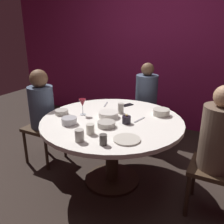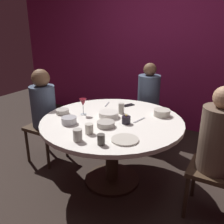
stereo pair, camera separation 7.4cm
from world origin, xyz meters
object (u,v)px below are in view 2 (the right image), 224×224
seated_diner_right (218,141)px  cup_by_right_diner (78,135)px  cup_by_left_diner (121,108)px  bowl_serving_large (69,120)px  cell_phone (128,105)px  bowl_sauce_side (62,112)px  seated_diner_left (43,106)px  seated_diner_back (149,96)px  dining_table (112,131)px  cup_near_candle (89,129)px  bowl_salad_center (106,124)px  cup_center_front (101,140)px  wine_glass (83,103)px  bowl_rice_portion (162,113)px  bowl_small_white (109,114)px  dinner_plate (125,140)px  candle_holder (126,120)px

seated_diner_right → cup_by_right_diner: 1.16m
cup_by_left_diner → cup_by_right_diner: bearing=-90.8°
seated_diner_right → bowl_serving_large: (-1.32, -0.30, 0.03)m
cell_phone → bowl_sauce_side: size_ratio=0.99×
bowl_serving_large → seated_diner_left: bearing=154.7°
seated_diner_back → bowl_serving_large: bearing=-13.2°
dining_table → cup_near_candle: size_ratio=15.97×
cell_phone → bowl_salad_center: size_ratio=0.82×
dining_table → cup_center_front: cup_center_front is taller
wine_glass → cup_center_front: bearing=-43.2°
cup_center_front → cell_phone: bearing=103.5°
seated_diner_right → cup_by_right_diner: (-1.02, -0.56, 0.05)m
bowl_serving_large → bowl_rice_portion: same height
bowl_small_white → cup_near_candle: (0.05, -0.44, 0.02)m
dinner_plate → wine_glass: bearing=153.1°
cup_center_front → bowl_serving_large: bearing=156.2°
bowl_serving_large → cup_by_right_diner: size_ratio=1.44×
bowl_serving_large → cup_by_right_diner: (0.30, -0.26, 0.02)m
wine_glass → bowl_small_white: bearing=13.3°
cup_by_left_diner → seated_diner_left: bearing=-167.7°
bowl_serving_large → bowl_small_white: bearing=54.2°
cell_phone → bowl_sauce_side: 0.79m
seated_diner_back → dinner_plate: (0.33, -1.38, 0.02)m
seated_diner_left → bowl_sauce_side: 0.41m
seated_diner_left → wine_glass: bearing=-2.2°
seated_diner_back → cell_phone: seated_diner_back is taller
seated_diner_back → seated_diner_right: size_ratio=0.97×
dining_table → cup_center_front: (0.19, -0.52, 0.18)m
seated_diner_right → cup_center_front: size_ratio=13.41×
dining_table → seated_diner_right: bearing=0.0°
bowl_sauce_side → cup_by_left_diner: size_ratio=1.25×
bowl_sauce_side → cup_by_left_diner: 0.64m
candle_holder → cup_near_candle: (-0.18, -0.37, 0.01)m
dining_table → seated_diner_back: (0.00, 1.02, 0.12)m
bowl_rice_portion → seated_diner_back: bearing=121.4°
dining_table → cup_near_candle: 0.43m
dinner_plate → cup_by_left_diner: cup_by_left_diner is taller
cup_by_right_diner → cup_center_front: bearing=10.3°
wine_glass → cup_by_right_diner: 0.63m
dinner_plate → cup_center_front: (-0.13, -0.16, 0.04)m
seated_diner_back → cup_near_candle: size_ratio=12.93×
candle_holder → bowl_salad_center: (-0.14, -0.16, -0.01)m
dinner_plate → cup_by_left_diner: (-0.33, 0.57, 0.05)m
cup_by_right_diner → cup_center_front: size_ratio=1.16×
dining_table → seated_diner_left: seated_diner_left is taller
cup_near_candle → cell_phone: bearing=92.6°
seated_diner_left → cup_by_left_diner: 0.97m
dinner_plate → bowl_salad_center: (-0.29, 0.18, 0.02)m
wine_glass → bowl_salad_center: bearing=-23.5°
wine_glass → cup_by_left_diner: (0.34, 0.23, -0.07)m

